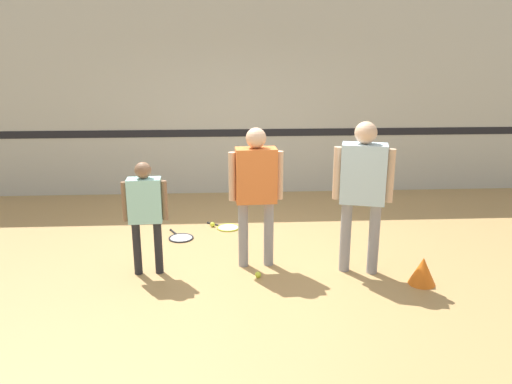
# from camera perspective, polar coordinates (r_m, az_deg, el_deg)

# --- Properties ---
(ground_plane) EXTENTS (16.00, 16.00, 0.00)m
(ground_plane) POSITION_cam_1_polar(r_m,az_deg,el_deg) (5.69, -1.35, -8.29)
(ground_plane) COLOR tan
(wall_back) EXTENTS (16.00, 0.07, 3.20)m
(wall_back) POSITION_cam_1_polar(r_m,az_deg,el_deg) (8.26, -2.18, 10.72)
(wall_back) COLOR beige
(wall_back) RESTS_ON ground_plane
(person_instructor) EXTENTS (0.59, 0.26, 1.56)m
(person_instructor) POSITION_cam_1_polar(r_m,az_deg,el_deg) (5.37, 0.00, 1.09)
(person_instructor) COLOR gray
(person_instructor) RESTS_ON ground_plane
(person_student_left) EXTENTS (0.47, 0.21, 1.23)m
(person_student_left) POSITION_cam_1_polar(r_m,az_deg,el_deg) (5.34, -12.56, -1.58)
(person_student_left) COLOR #232328
(person_student_left) RESTS_ON ground_plane
(person_student_right) EXTENTS (0.60, 0.37, 1.64)m
(person_student_right) POSITION_cam_1_polar(r_m,az_deg,el_deg) (5.31, 12.13, 1.17)
(person_student_right) COLOR gray
(person_student_right) RESTS_ON ground_plane
(racket_spare_on_floor) EXTENTS (0.52, 0.44, 0.03)m
(racket_spare_on_floor) POSITION_cam_1_polar(r_m,az_deg,el_deg) (6.83, -3.31, -4.04)
(racket_spare_on_floor) COLOR #C6D838
(racket_spare_on_floor) RESTS_ON ground_plane
(racket_second_spare) EXTENTS (0.43, 0.54, 0.03)m
(racket_second_spare) POSITION_cam_1_polar(r_m,az_deg,el_deg) (6.52, -8.61, -5.17)
(racket_second_spare) COLOR #28282D
(racket_second_spare) RESTS_ON ground_plane
(tennis_ball_near_instructor) EXTENTS (0.07, 0.07, 0.07)m
(tennis_ball_near_instructor) POSITION_cam_1_polar(r_m,az_deg,el_deg) (5.37, 0.25, -9.44)
(tennis_ball_near_instructor) COLOR #CCE038
(tennis_ball_near_instructor) RESTS_ON ground_plane
(tennis_ball_by_spare_racket) EXTENTS (0.07, 0.07, 0.07)m
(tennis_ball_by_spare_racket) POSITION_cam_1_polar(r_m,az_deg,el_deg) (6.88, -4.99, -3.71)
(tennis_ball_by_spare_racket) COLOR #CCE038
(tennis_ball_by_spare_racket) RESTS_ON ground_plane
(training_cone) EXTENTS (0.28, 0.28, 0.29)m
(training_cone) POSITION_cam_1_polar(r_m,az_deg,el_deg) (5.47, 18.51, -8.54)
(training_cone) COLOR orange
(training_cone) RESTS_ON ground_plane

